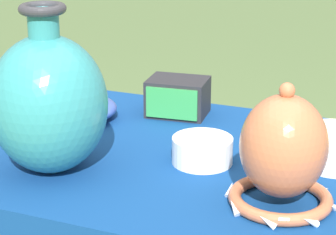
% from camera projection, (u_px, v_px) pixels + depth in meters
% --- Properties ---
extents(display_table, '(1.11, 0.66, 0.78)m').
position_uv_depth(display_table, '(175.00, 197.00, 1.33)').
color(display_table, '#38383D').
rests_on(display_table, ground_plane).
extents(vase_tall_bulbous, '(0.22, 0.22, 0.32)m').
position_uv_depth(vase_tall_bulbous, '(48.00, 102.00, 1.20)').
color(vase_tall_bulbous, teal).
rests_on(vase_tall_bulbous, display_table).
extents(vase_dome_bell, '(0.19, 0.19, 0.22)m').
position_uv_depth(vase_dome_bell, '(283.00, 155.00, 1.08)').
color(vase_dome_bell, '#BC6642').
rests_on(vase_dome_bell, display_table).
extents(mosaic_tile_box, '(0.15, 0.12, 0.09)m').
position_uv_depth(mosaic_tile_box, '(178.00, 97.00, 1.53)').
color(mosaic_tile_box, '#232328').
rests_on(mosaic_tile_box, display_table).
extents(pot_squat_ivory, '(0.12, 0.12, 0.07)m').
position_uv_depth(pot_squat_ivory, '(335.00, 148.00, 1.25)').
color(pot_squat_ivory, white).
rests_on(pot_squat_ivory, display_table).
extents(bowl_shallow_cobalt, '(0.15, 0.15, 0.05)m').
position_uv_depth(bowl_shallow_cobalt, '(84.00, 109.00, 1.50)').
color(bowl_shallow_cobalt, '#3851A8').
rests_on(bowl_shallow_cobalt, display_table).
extents(pot_squat_porcelain, '(0.12, 0.12, 0.05)m').
position_uv_depth(pot_squat_porcelain, '(202.00, 150.00, 1.27)').
color(pot_squat_porcelain, white).
rests_on(pot_squat_porcelain, display_table).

